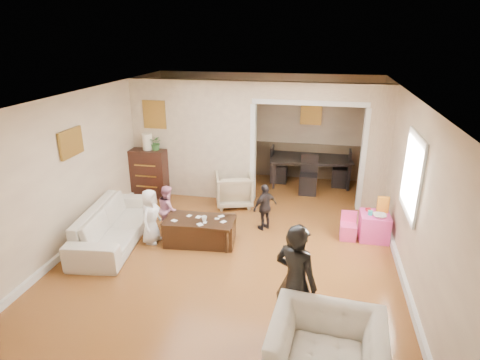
% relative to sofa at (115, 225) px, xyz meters
% --- Properties ---
extents(floor, '(7.00, 7.00, 0.00)m').
position_rel_sofa_xyz_m(floor, '(2.12, 0.56, -0.32)').
color(floor, '#9E6028').
rests_on(floor, ground).
extents(partition_left, '(2.75, 0.18, 2.60)m').
position_rel_sofa_xyz_m(partition_left, '(0.75, 2.36, 0.98)').
color(partition_left, beige).
rests_on(partition_left, ground).
extents(partition_right, '(0.55, 0.18, 2.60)m').
position_rel_sofa_xyz_m(partition_right, '(4.60, 2.36, 0.98)').
color(partition_right, beige).
rests_on(partition_right, ground).
extents(partition_header, '(2.22, 0.18, 0.35)m').
position_rel_sofa_xyz_m(partition_header, '(3.22, 2.36, 2.10)').
color(partition_header, beige).
rests_on(partition_header, partition_right).
extents(window_pane, '(0.03, 0.95, 1.10)m').
position_rel_sofa_xyz_m(window_pane, '(4.85, 0.16, 1.23)').
color(window_pane, white).
rests_on(window_pane, ground).
extents(framed_art_partition, '(0.45, 0.03, 0.55)m').
position_rel_sofa_xyz_m(framed_art_partition, '(-0.08, 2.26, 1.53)').
color(framed_art_partition, brown).
rests_on(framed_art_partition, partition_left).
extents(framed_art_sofa_wall, '(0.03, 0.55, 0.40)m').
position_rel_sofa_xyz_m(framed_art_sofa_wall, '(-0.59, -0.04, 1.48)').
color(framed_art_sofa_wall, brown).
extents(framed_art_alcove, '(0.45, 0.03, 0.55)m').
position_rel_sofa_xyz_m(framed_art_alcove, '(3.22, 4.00, 1.38)').
color(framed_art_alcove, brown).
extents(sofa, '(1.13, 2.31, 0.65)m').
position_rel_sofa_xyz_m(sofa, '(0.00, 0.00, 0.00)').
color(sofa, beige).
rests_on(sofa, ground).
extents(armchair_back, '(0.95, 0.97, 0.71)m').
position_rel_sofa_xyz_m(armchair_back, '(1.73, 1.99, 0.03)').
color(armchair_back, tan).
rests_on(armchair_back, ground).
extents(armchair_front, '(1.24, 1.11, 0.76)m').
position_rel_sofa_xyz_m(armchair_front, '(3.69, -2.40, 0.06)').
color(armchair_front, beige).
rests_on(armchair_front, ground).
extents(dresser, '(0.79, 0.45, 1.09)m').
position_rel_sofa_xyz_m(dresser, '(-0.24, 2.13, 0.22)').
color(dresser, '#371710').
rests_on(dresser, ground).
extents(table_lamp, '(0.22, 0.22, 0.36)m').
position_rel_sofa_xyz_m(table_lamp, '(-0.24, 2.13, 0.95)').
color(table_lamp, '#FFF2CF').
rests_on(table_lamp, dresser).
extents(potted_plant, '(0.29, 0.26, 0.33)m').
position_rel_sofa_xyz_m(potted_plant, '(-0.04, 2.13, 0.93)').
color(potted_plant, '#3E7735').
rests_on(potted_plant, dresser).
extents(coffee_table, '(1.27, 0.73, 0.45)m').
position_rel_sofa_xyz_m(coffee_table, '(1.50, 0.25, -0.10)').
color(coffee_table, '#352010').
rests_on(coffee_table, ground).
extents(coffee_cup, '(0.10, 0.10, 0.09)m').
position_rel_sofa_xyz_m(coffee_cup, '(1.60, 0.20, 0.18)').
color(coffee_cup, silver).
rests_on(coffee_cup, coffee_table).
extents(play_table, '(0.52, 0.52, 0.49)m').
position_rel_sofa_xyz_m(play_table, '(4.54, 1.02, -0.08)').
color(play_table, '#F13FA3').
rests_on(play_table, ground).
extents(cereal_box, '(0.20, 0.07, 0.30)m').
position_rel_sofa_xyz_m(cereal_box, '(4.66, 1.12, 0.31)').
color(cereal_box, yellow).
rests_on(cereal_box, play_table).
extents(cyan_cup, '(0.08, 0.08, 0.08)m').
position_rel_sofa_xyz_m(cyan_cup, '(4.44, 0.97, 0.20)').
color(cyan_cup, '#24B5AD').
rests_on(cyan_cup, play_table).
extents(toy_block, '(0.10, 0.08, 0.05)m').
position_rel_sofa_xyz_m(toy_block, '(4.42, 1.14, 0.19)').
color(toy_block, '#B3161E').
rests_on(toy_block, play_table).
extents(play_bowl, '(0.23, 0.23, 0.06)m').
position_rel_sofa_xyz_m(play_bowl, '(4.59, 0.90, 0.19)').
color(play_bowl, silver).
rests_on(play_bowl, play_table).
extents(dining_table, '(2.07, 1.32, 0.68)m').
position_rel_sofa_xyz_m(dining_table, '(3.28, 3.61, 0.02)').
color(dining_table, black).
rests_on(dining_table, ground).
extents(adult_person, '(0.66, 0.59, 1.53)m').
position_rel_sofa_xyz_m(adult_person, '(3.30, -1.74, 0.44)').
color(adult_person, black).
rests_on(adult_person, ground).
extents(child_kneel_a, '(0.35, 0.51, 1.00)m').
position_rel_sofa_xyz_m(child_kneel_a, '(0.65, 0.10, 0.17)').
color(child_kneel_a, white).
rests_on(child_kneel_a, ground).
extents(child_kneel_b, '(0.50, 0.55, 0.91)m').
position_rel_sofa_xyz_m(child_kneel_b, '(0.80, 0.55, 0.13)').
color(child_kneel_b, '#CE819C').
rests_on(child_kneel_b, ground).
extents(child_toddler, '(0.53, 0.54, 0.91)m').
position_rel_sofa_xyz_m(child_toddler, '(2.55, 1.00, 0.13)').
color(child_toddler, black).
rests_on(child_toddler, ground).
extents(craft_papers, '(0.97, 0.52, 0.00)m').
position_rel_sofa_xyz_m(craft_papers, '(1.56, 0.25, 0.13)').
color(craft_papers, white).
rests_on(craft_papers, coffee_table).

